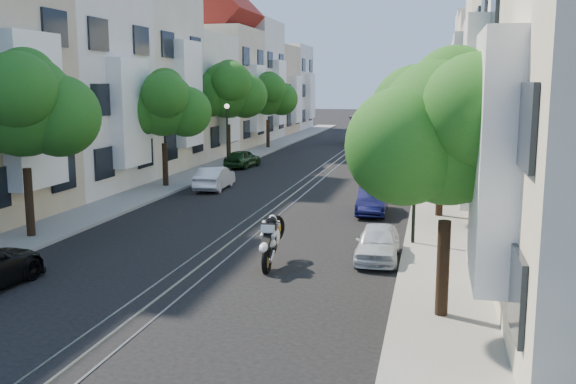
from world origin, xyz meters
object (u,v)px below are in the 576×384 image
Objects in this scene: tree_w_c at (229,91)px; cable_car at (365,126)px; parked_car_e_near at (378,243)px; parked_car_e_mid at (373,200)px; parked_car_w_mid at (215,178)px; tree_w_a at (24,107)px; tree_e_d at (441,93)px; tree_w_d at (268,95)px; lamp_west at (227,126)px; parked_car_e_far at (414,155)px; sportbike_rider at (271,238)px; tree_e_b at (445,104)px; parked_car_w_far at (242,159)px; tree_w_b at (164,106)px; lamp_east at (415,164)px; tree_e_a at (451,134)px; tree_e_c at (442,101)px.

tree_w_c is 1.00× the size of cable_car.
parked_car_e_near is (12.41, -23.03, -4.51)m from tree_w_c.
parked_car_e_mid is 0.93× the size of parked_car_w_mid.
parked_car_e_near is (12.41, -0.03, -4.17)m from tree_w_a.
tree_w_c is (-14.40, -6.00, 0.20)m from tree_e_d.
tree_w_a reaches higher than parked_car_e_mid.
tree_w_d is at bearing -138.75° from cable_car.
lamp_west is 0.85× the size of parked_car_e_far.
tree_w_a reaches higher than sportbike_rider.
parked_car_w_mid is (-11.66, -17.00, -4.25)m from tree_e_d.
lamp_west is 23.26m from parked_car_e_near.
lamp_west is (-13.56, 13.02, -1.89)m from tree_e_b.
tree_w_d is at bearing 90.00° from tree_w_a.
lamp_west is 16.70m from parked_car_e_mid.
lamp_west is at bearing -164.11° from parked_car_e_far.
tree_w_b is at bearing 87.77° from parked_car_w_far.
tree_w_c is 1.99× the size of parked_car_w_far.
tree_w_a is 1.78× the size of parked_car_w_mid.
tree_w_b reaches higher than lamp_east.
parked_car_e_far is at bearing 9.97° from tree_w_c.
tree_w_b is 17.70m from parked_car_e_near.
tree_w_d is at bearing 110.27° from tree_e_a.
tree_w_b is at bearing 143.42° from lamp_east.
cable_car is at bearing 75.15° from tree_w_b.
tree_w_a is 34.00m from tree_w_d.
tree_e_a is 0.94× the size of tree_w_a.
tree_w_d is at bearing 90.00° from tree_w_b.
tree_e_a is 41.57m from tree_w_d.
tree_w_c is at bearing 131.99° from tree_e_b.
tree_w_a is 14.33m from parked_car_e_mid.
tree_w_a is 2.03× the size of parked_car_e_near.
tree_e_c is 1.00× the size of tree_w_d.
tree_e_c is 15.25m from tree_w_c.
parked_car_e_near is at bearing -116.70° from lamp_east.
cable_car reaches higher than parked_car_e_far.
lamp_east is 1.00× the size of lamp_west.
tree_e_c is at bearing -155.71° from parked_car_w_mid.
tree_w_d reaches higher than parked_car_w_mid.
lamp_east is at bearing -92.04° from tree_e_d.
tree_e_d is 16.39m from lamp_west.
tree_e_a is 31.49m from tree_w_c.
cable_car is at bearing 106.50° from tree_e_c.
parked_car_e_far is 1.31× the size of parked_car_w_mid.
tree_e_c is 1.98× the size of parked_car_e_near.
tree_e_b is at bearing -61.93° from tree_w_d.
tree_e_d is at bearing -19.15° from tree_w_d.
parked_car_w_mid is at bearing -152.78° from tree_e_c.
parked_car_e_near is at bearing -44.11° from tree_w_b.
cable_car reaches higher than parked_car_w_far.
tree_w_d reaches higher than lamp_east.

